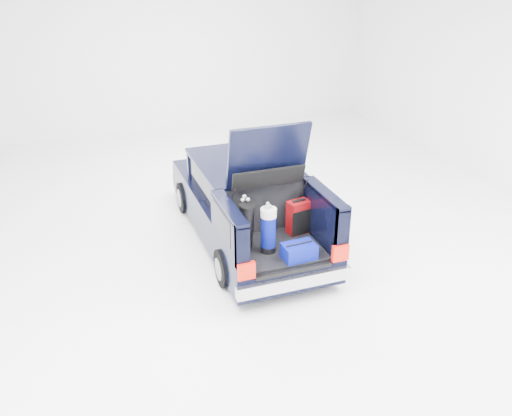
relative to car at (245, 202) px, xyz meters
name	(u,v)px	position (x,y,z in m)	size (l,w,h in m)	color
ground	(247,237)	(0.00, -0.11, -0.67)	(14.00, 14.00, 0.00)	white
car	(245,202)	(0.00, 0.00, 0.00)	(1.87, 4.65, 2.47)	black
red_suitcase	(299,217)	(0.50, -1.25, 0.20)	(0.39, 0.30, 0.59)	#620306
black_golf_bag	(246,226)	(-0.48, -1.48, 0.33)	(0.26, 0.38, 0.90)	black
blue_golf_bag	(268,230)	(-0.18, -1.65, 0.30)	(0.25, 0.25, 0.82)	black
blue_duffel	(299,251)	(0.18, -2.01, 0.05)	(0.51, 0.34, 0.26)	#050C71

